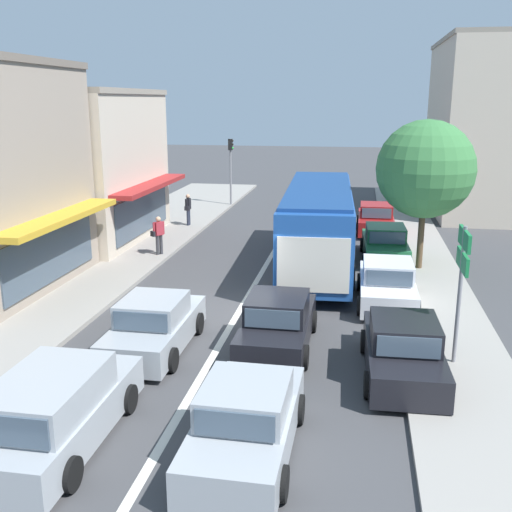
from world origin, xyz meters
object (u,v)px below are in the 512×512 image
object	(u,v)px
parked_sedan_kerb_second	(387,284)
city_bus	(318,221)
sedan_adjacent_lane_trail	(278,324)
pedestrian_with_handbag_near	(159,233)
pedestrian_browsing_midblock	(188,208)
directional_road_sign	(463,263)
street_tree_right	(426,169)
traffic_light_downstreet	(231,161)
parked_sedan_kerb_third	(385,244)
parked_sedan_kerb_rear	(376,220)
sedan_behind_bus_near	(246,422)
parked_sedan_kerb_front	(403,350)
sedan_queue_far_back	(154,326)
wagon_queue_gap_filler	(56,411)

from	to	relation	value
parked_sedan_kerb_second	city_bus	bearing A→B (deg)	121.87
city_bus	sedan_adjacent_lane_trail	bearing A→B (deg)	-93.38
parked_sedan_kerb_second	pedestrian_with_handbag_near	distance (m)	10.31
pedestrian_browsing_midblock	directional_road_sign	bearing A→B (deg)	-53.51
city_bus	street_tree_right	xyz separation A→B (m)	(3.97, 0.13, 2.08)
traffic_light_downstreet	street_tree_right	size ratio (longest dim) A/B	0.72
traffic_light_downstreet	parked_sedan_kerb_third	bearing A→B (deg)	-52.05
parked_sedan_kerb_rear	pedestrian_with_handbag_near	world-z (taller)	pedestrian_with_handbag_near
sedan_behind_bus_near	traffic_light_downstreet	bearing A→B (deg)	102.65
parked_sedan_kerb_rear	traffic_light_downstreet	distance (m)	10.97
street_tree_right	traffic_light_downstreet	bearing A→B (deg)	128.37
street_tree_right	directional_road_sign	bearing A→B (deg)	-89.48
city_bus	parked_sedan_kerb_front	xyz separation A→B (m)	(2.73, -9.48, -1.22)
sedan_queue_far_back	parked_sedan_kerb_second	distance (m)	7.92
city_bus	pedestrian_with_handbag_near	world-z (taller)	city_bus
sedan_queue_far_back	directional_road_sign	bearing A→B (deg)	1.88
sedan_adjacent_lane_trail	parked_sedan_kerb_front	size ratio (longest dim) A/B	0.99
parked_sedan_kerb_second	pedestrian_with_handbag_near	xyz separation A→B (m)	(-9.29, 4.46, 0.40)
parked_sedan_kerb_rear	traffic_light_downstreet	world-z (taller)	traffic_light_downstreet
traffic_light_downstreet	pedestrian_browsing_midblock	size ratio (longest dim) A/B	2.58
sedan_adjacent_lane_trail	traffic_light_downstreet	distance (m)	22.30
sedan_adjacent_lane_trail	street_tree_right	xyz separation A→B (m)	(4.46, 8.38, 3.30)
parked_sedan_kerb_third	parked_sedan_kerb_rear	bearing A→B (deg)	92.73
parked_sedan_kerb_front	parked_sedan_kerb_third	distance (m)	11.06
parked_sedan_kerb_rear	pedestrian_browsing_midblock	distance (m)	9.65
parked_sedan_kerb_second	traffic_light_downstreet	distance (m)	19.57
sedan_queue_far_back	street_tree_right	world-z (taller)	street_tree_right
wagon_queue_gap_filler	directional_road_sign	size ratio (longest dim) A/B	1.25
city_bus	parked_sedan_kerb_rear	distance (m)	7.47
sedan_behind_bus_near	pedestrian_with_handbag_near	xyz separation A→B (m)	(-6.34, 13.71, 0.40)
city_bus	traffic_light_downstreet	distance (m)	14.64
wagon_queue_gap_filler	parked_sedan_kerb_second	size ratio (longest dim) A/B	1.07
parked_sedan_kerb_rear	city_bus	bearing A→B (deg)	-109.32
parked_sedan_kerb_front	parked_sedan_kerb_rear	distance (m)	16.44
traffic_light_downstreet	street_tree_right	world-z (taller)	street_tree_right
parked_sedan_kerb_rear	pedestrian_with_handbag_near	size ratio (longest dim) A/B	2.58
parked_sedan_kerb_third	parked_sedan_kerb_rear	xyz separation A→B (m)	(-0.26, 5.38, 0.00)
pedestrian_browsing_midblock	parked_sedan_kerb_rear	bearing A→B (deg)	2.78
parked_sedan_kerb_front	pedestrian_browsing_midblock	xyz separation A→B (m)	(-9.92, 15.97, 0.40)
parked_sedan_kerb_front	traffic_light_downstreet	world-z (taller)	traffic_light_downstreet
directional_road_sign	parked_sedan_kerb_second	bearing A→B (deg)	107.95
sedan_queue_far_back	sedan_adjacent_lane_trail	world-z (taller)	same
wagon_queue_gap_filler	sedan_queue_far_back	bearing A→B (deg)	86.19
parked_sedan_kerb_rear	wagon_queue_gap_filler	bearing A→B (deg)	-107.33
sedan_queue_far_back	traffic_light_downstreet	size ratio (longest dim) A/B	1.00
sedan_behind_bus_near	parked_sedan_kerb_third	size ratio (longest dim) A/B	0.99
city_bus	directional_road_sign	xyz separation A→B (m)	(4.05, -8.72, 0.82)
sedan_behind_bus_near	sedan_adjacent_lane_trail	size ratio (longest dim) A/B	1.00
directional_road_sign	pedestrian_with_handbag_near	size ratio (longest dim) A/B	2.21
sedan_adjacent_lane_trail	street_tree_right	bearing A→B (deg)	61.98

